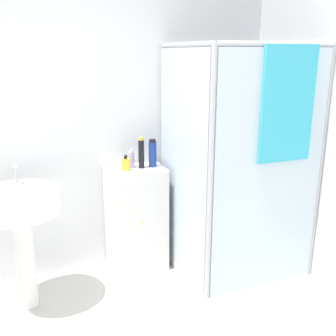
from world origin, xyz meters
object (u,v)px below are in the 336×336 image
sink (20,215)px  shampoo_bottle_blue (153,153)px  shampoo_bottle_tall_black (141,153)px  lotion_bottle_white (131,160)px  soap_dispenser (125,164)px

sink → shampoo_bottle_blue: shampoo_bottle_blue is taller
sink → shampoo_bottle_tall_black: bearing=13.9°
lotion_bottle_white → shampoo_bottle_tall_black: bearing=-28.3°
sink → shampoo_bottle_blue: (1.05, 0.24, 0.28)m
soap_dispenser → sink: bearing=-165.1°
shampoo_bottle_tall_black → lotion_bottle_white: 0.10m
sink → shampoo_bottle_tall_black: 1.02m
shampoo_bottle_tall_black → lotion_bottle_white: (-0.07, 0.04, -0.06)m
shampoo_bottle_tall_black → lotion_bottle_white: shampoo_bottle_tall_black is taller
sink → soap_dispenser: sink is taller
soap_dispenser → shampoo_bottle_tall_black: size_ratio=0.51×
lotion_bottle_white → sink: bearing=-162.7°
soap_dispenser → lotion_bottle_white: bearing=41.1°
lotion_bottle_white → shampoo_bottle_blue: bearing=-11.1°
sink → soap_dispenser: 0.87m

